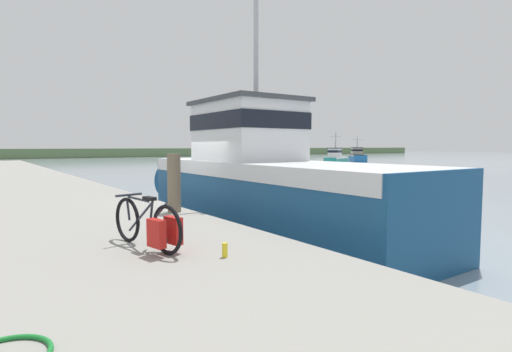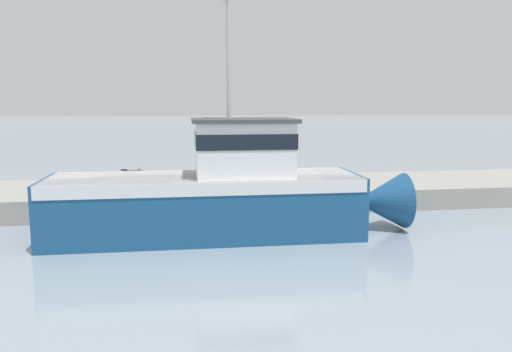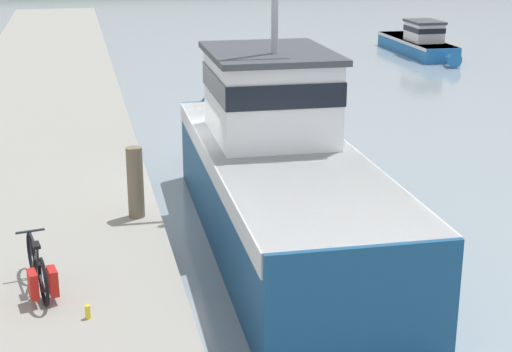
% 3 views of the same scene
% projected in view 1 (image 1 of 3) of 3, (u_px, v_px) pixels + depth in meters
% --- Properties ---
extents(ground_plane, '(320.00, 320.00, 0.00)m').
position_uv_depth(ground_plane, '(208.00, 227.00, 11.77)').
color(ground_plane, '#84939E').
extents(dock_pier, '(5.14, 80.00, 0.84)m').
position_uv_depth(dock_pier, '(62.00, 228.00, 9.48)').
color(dock_pier, gray).
rests_on(dock_pier, ground_plane).
extents(far_shoreline, '(180.00, 5.00, 1.89)m').
position_uv_depth(far_shoreline, '(162.00, 152.00, 91.87)').
color(far_shoreline, '#567047').
rests_on(far_shoreline, ground_plane).
extents(fishing_boat_main, '(3.11, 11.57, 8.75)m').
position_uv_depth(fishing_boat_main, '(259.00, 179.00, 11.40)').
color(fishing_boat_main, navy).
rests_on(fishing_boat_main, ground_plane).
extents(boat_blue_far, '(5.60, 3.42, 4.15)m').
position_uv_depth(boat_blue_far, '(335.00, 158.00, 51.35)').
color(boat_blue_far, teal).
rests_on(boat_blue_far, ground_plane).
extents(boat_orange_near, '(6.30, 6.85, 3.89)m').
position_uv_depth(boat_orange_near, '(357.00, 156.00, 62.67)').
color(boat_orange_near, '#236BB2').
rests_on(boat_orange_near, ground_plane).
extents(boat_red_outer, '(6.43, 3.50, 2.07)m').
position_uv_depth(boat_red_outer, '(280.00, 156.00, 65.91)').
color(boat_red_outer, silver).
rests_on(boat_red_outer, ground_plane).
extents(boat_green_anchored, '(1.94, 7.87, 1.75)m').
position_uv_depth(boat_green_anchored, '(235.00, 165.00, 36.65)').
color(boat_green_anchored, '#236BB2').
rests_on(boat_green_anchored, ground_plane).
extents(bicycle_touring, '(0.63, 1.81, 0.79)m').
position_uv_depth(bicycle_touring, '(152.00, 226.00, 5.88)').
color(bicycle_touring, black).
rests_on(bicycle_touring, dock_pier).
extents(mooring_post, '(0.31, 0.31, 1.36)m').
position_uv_depth(mooring_post, '(174.00, 183.00, 9.26)').
color(mooring_post, '#756651').
rests_on(mooring_post, dock_pier).
extents(water_bottle_on_curb, '(0.08, 0.08, 0.20)m').
position_uv_depth(water_bottle_on_curb, '(225.00, 250.00, 5.51)').
color(water_bottle_on_curb, yellow).
rests_on(water_bottle_on_curb, dock_pier).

